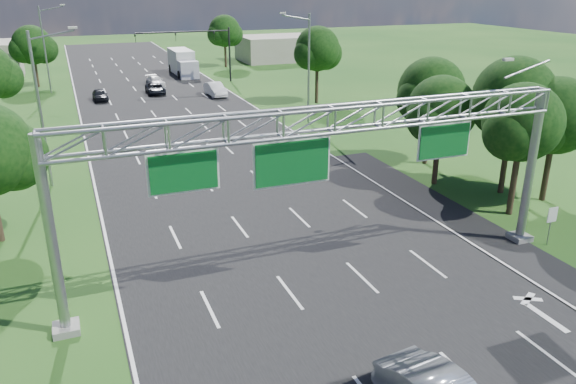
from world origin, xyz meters
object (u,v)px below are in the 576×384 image
sign_gantry (333,133)px  traffic_signal (203,43)px  regulatory_sign (552,218)px  box_truck (183,63)px

sign_gantry → traffic_signal: bearing=82.3°
regulatory_sign → box_truck: size_ratio=0.23×
sign_gantry → box_truck: sign_gantry is taller
traffic_signal → box_truck: bearing=99.0°
sign_gantry → regulatory_sign: 13.25m
regulatory_sign → traffic_signal: 54.37m
box_truck → traffic_signal: bearing=-82.0°
traffic_signal → box_truck: 8.76m
regulatory_sign → traffic_signal: size_ratio=0.17×
regulatory_sign → traffic_signal: traffic_signal is taller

